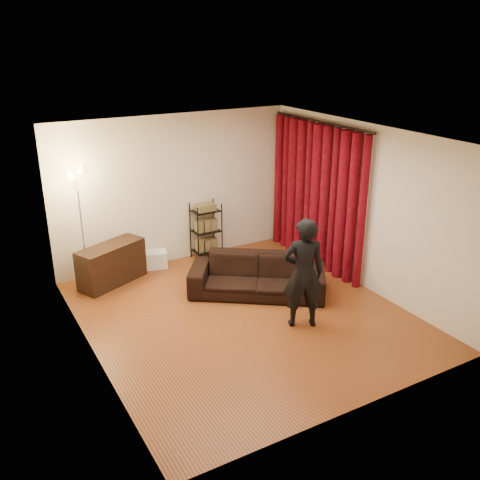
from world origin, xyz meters
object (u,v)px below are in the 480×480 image
floor_lamp (82,230)px  media_cabinet (112,264)px  person (303,273)px  sofa (257,276)px  wire_shelf (206,231)px  storage_boxes (157,259)px

floor_lamp → media_cabinet: bearing=3.1°
person → media_cabinet: person is taller
sofa → wire_shelf: 1.77m
media_cabinet → person: bearing=-78.5°
storage_boxes → floor_lamp: (-1.32, -0.25, 0.88)m
wire_shelf → floor_lamp: bearing=160.9°
person → media_cabinet: (-1.98, 2.73, -0.48)m
floor_lamp → storage_boxes: bearing=10.7°
sofa → person: size_ratio=1.32×
sofa → storage_boxes: bearing=155.8°
person → wire_shelf: 2.94m
floor_lamp → wire_shelf: bearing=5.3°
media_cabinet → wire_shelf: bearing=-18.6°
storage_boxes → wire_shelf: size_ratio=0.35×
sofa → wire_shelf: (-0.06, 1.75, 0.22)m
storage_boxes → wire_shelf: bearing=-2.0°
person → storage_boxes: (-1.09, 2.96, -0.67)m
storage_boxes → wire_shelf: (0.99, -0.03, 0.38)m
media_cabinet → floor_lamp: bearing=158.7°
person → floor_lamp: floor_lamp is taller
person → wire_shelf: (-0.10, 2.92, -0.28)m
person → media_cabinet: bearing=-29.4°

